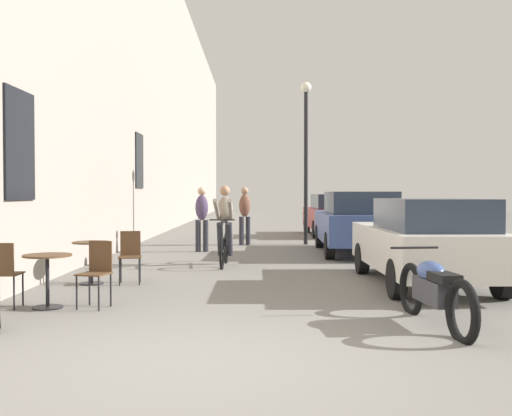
{
  "coord_description": "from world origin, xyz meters",
  "views": [
    {
      "loc": [
        0.45,
        -5.23,
        1.53
      ],
      "look_at": [
        0.52,
        14.06,
        1.06
      ],
      "focal_mm": 40.87,
      "sensor_mm": 36.0,
      "label": 1
    }
  ],
  "objects_px": {
    "cafe_chair_near_toward_street": "(95,269)",
    "cafe_chair_mid_toward_street": "(128,253)",
    "cafe_chair_near_toward_wall": "(2,270)",
    "cyclist_on_bicycle": "(223,227)",
    "pedestrian_near": "(200,215)",
    "parked_car_second": "(355,222)",
    "cafe_table_mid": "(89,253)",
    "pedestrian_mid": "(243,212)",
    "parked_motorcycle": "(433,291)",
    "parked_car_nearest": "(423,241)",
    "street_lamp": "(304,142)",
    "cafe_table_near": "(45,269)",
    "parked_car_third": "(331,214)"
  },
  "relations": [
    {
      "from": "cafe_chair_mid_toward_street",
      "to": "parked_car_nearest",
      "type": "distance_m",
      "value": 4.98
    },
    {
      "from": "cafe_table_near",
      "to": "cafe_table_mid",
      "type": "xyz_separation_m",
      "value": [
        0.0,
        2.09,
        0.0
      ]
    },
    {
      "from": "cyclist_on_bicycle",
      "to": "cafe_table_near",
      "type": "bearing_deg",
      "value": -114.24
    },
    {
      "from": "cafe_table_mid",
      "to": "parked_motorcycle",
      "type": "distance_m",
      "value": 5.79
    },
    {
      "from": "cafe_chair_near_toward_street",
      "to": "cafe_chair_mid_toward_street",
      "type": "height_order",
      "value": "same"
    },
    {
      "from": "parked_car_nearest",
      "to": "parked_motorcycle",
      "type": "relative_size",
      "value": 1.91
    },
    {
      "from": "cafe_table_near",
      "to": "cafe_chair_near_toward_wall",
      "type": "relative_size",
      "value": 0.81
    },
    {
      "from": "parked_car_nearest",
      "to": "parked_car_second",
      "type": "height_order",
      "value": "parked_car_second"
    },
    {
      "from": "street_lamp",
      "to": "parked_car_nearest",
      "type": "distance_m",
      "value": 8.37
    },
    {
      "from": "cafe_chair_near_toward_street",
      "to": "cyclist_on_bicycle",
      "type": "bearing_deg",
      "value": 72.3
    },
    {
      "from": "cyclist_on_bicycle",
      "to": "parked_car_nearest",
      "type": "distance_m",
      "value": 4.48
    },
    {
      "from": "street_lamp",
      "to": "pedestrian_near",
      "type": "bearing_deg",
      "value": -142.68
    },
    {
      "from": "cafe_table_mid",
      "to": "cyclist_on_bicycle",
      "type": "bearing_deg",
      "value": 51.06
    },
    {
      "from": "cafe_table_mid",
      "to": "cyclist_on_bicycle",
      "type": "distance_m",
      "value": 3.39
    },
    {
      "from": "street_lamp",
      "to": "cafe_chair_near_toward_street",
      "type": "bearing_deg",
      "value": -110.6
    },
    {
      "from": "cafe_chair_near_toward_street",
      "to": "street_lamp",
      "type": "xyz_separation_m",
      "value": [
        3.66,
        9.75,
        2.59
      ]
    },
    {
      "from": "pedestrian_mid",
      "to": "cafe_table_near",
      "type": "bearing_deg",
      "value": -104.43
    },
    {
      "from": "cafe_chair_near_toward_street",
      "to": "parked_car_third",
      "type": "height_order",
      "value": "parked_car_third"
    },
    {
      "from": "cafe_chair_mid_toward_street",
      "to": "cyclist_on_bicycle",
      "type": "distance_m",
      "value": 2.96
    },
    {
      "from": "parked_car_nearest",
      "to": "street_lamp",
      "type": "bearing_deg",
      "value": 99.35
    },
    {
      "from": "cyclist_on_bicycle",
      "to": "parked_motorcycle",
      "type": "xyz_separation_m",
      "value": [
        2.75,
        -5.76,
        -0.41
      ]
    },
    {
      "from": "parked_car_second",
      "to": "pedestrian_near",
      "type": "bearing_deg",
      "value": 173.49
    },
    {
      "from": "pedestrian_mid",
      "to": "parked_motorcycle",
      "type": "bearing_deg",
      "value": -77.2
    },
    {
      "from": "parked_car_nearest",
      "to": "parked_motorcycle",
      "type": "bearing_deg",
      "value": -104.06
    },
    {
      "from": "cafe_chair_near_toward_wall",
      "to": "pedestrian_near",
      "type": "xyz_separation_m",
      "value": [
        1.92,
        7.66,
        0.45
      ]
    },
    {
      "from": "cyclist_on_bicycle",
      "to": "pedestrian_mid",
      "type": "distance_m",
      "value": 4.87
    },
    {
      "from": "cafe_chair_near_toward_street",
      "to": "parked_motorcycle",
      "type": "distance_m",
      "value": 4.38
    },
    {
      "from": "pedestrian_mid",
      "to": "parked_car_second",
      "type": "xyz_separation_m",
      "value": [
        2.93,
        -2.44,
        -0.16
      ]
    },
    {
      "from": "parked_car_third",
      "to": "parked_car_nearest",
      "type": "bearing_deg",
      "value": -90.06
    },
    {
      "from": "pedestrian_mid",
      "to": "parked_car_nearest",
      "type": "distance_m",
      "value": 8.29
    },
    {
      "from": "pedestrian_near",
      "to": "parked_car_nearest",
      "type": "bearing_deg",
      "value": -53.24
    },
    {
      "from": "cafe_chair_near_toward_wall",
      "to": "street_lamp",
      "type": "height_order",
      "value": "street_lamp"
    },
    {
      "from": "cafe_table_near",
      "to": "street_lamp",
      "type": "xyz_separation_m",
      "value": [
        4.3,
        9.82,
        2.59
      ]
    },
    {
      "from": "pedestrian_mid",
      "to": "parked_motorcycle",
      "type": "distance_m",
      "value": 10.9
    },
    {
      "from": "cafe_table_mid",
      "to": "cafe_chair_mid_toward_street",
      "type": "xyz_separation_m",
      "value": [
        0.64,
        0.08,
        -0.0
      ]
    },
    {
      "from": "cafe_chair_mid_toward_street",
      "to": "pedestrian_near",
      "type": "distance_m",
      "value": 5.49
    },
    {
      "from": "cafe_table_mid",
      "to": "cafe_chair_near_toward_wall",
      "type": "bearing_deg",
      "value": -104.31
    },
    {
      "from": "cafe_chair_near_toward_street",
      "to": "cafe_chair_mid_toward_street",
      "type": "bearing_deg",
      "value": 89.98
    },
    {
      "from": "cafe_chair_near_toward_street",
      "to": "street_lamp",
      "type": "distance_m",
      "value": 10.73
    },
    {
      "from": "parked_car_nearest",
      "to": "cafe_table_mid",
      "type": "bearing_deg",
      "value": 178.08
    },
    {
      "from": "pedestrian_near",
      "to": "cyclist_on_bicycle",
      "type": "bearing_deg",
      "value": -75.25
    },
    {
      "from": "cafe_table_mid",
      "to": "cafe_chair_mid_toward_street",
      "type": "height_order",
      "value": "cafe_chair_mid_toward_street"
    },
    {
      "from": "parked_car_nearest",
      "to": "pedestrian_near",
      "type": "bearing_deg",
      "value": 126.76
    },
    {
      "from": "cafe_table_near",
      "to": "parked_motorcycle",
      "type": "xyz_separation_m",
      "value": [
        4.87,
        -1.05,
        -0.12
      ]
    },
    {
      "from": "cafe_chair_mid_toward_street",
      "to": "street_lamp",
      "type": "bearing_deg",
      "value": 64.44
    },
    {
      "from": "cafe_chair_mid_toward_street",
      "to": "street_lamp",
      "type": "distance_m",
      "value": 8.88
    },
    {
      "from": "cafe_chair_near_toward_wall",
      "to": "parked_motorcycle",
      "type": "distance_m",
      "value": 5.51
    },
    {
      "from": "cafe_chair_near_toward_street",
      "to": "street_lamp",
      "type": "relative_size",
      "value": 0.18
    },
    {
      "from": "cafe_chair_near_toward_wall",
      "to": "cyclist_on_bicycle",
      "type": "bearing_deg",
      "value": 60.83
    },
    {
      "from": "pedestrian_near",
      "to": "parked_car_second",
      "type": "distance_m",
      "value": 4.06
    }
  ]
}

